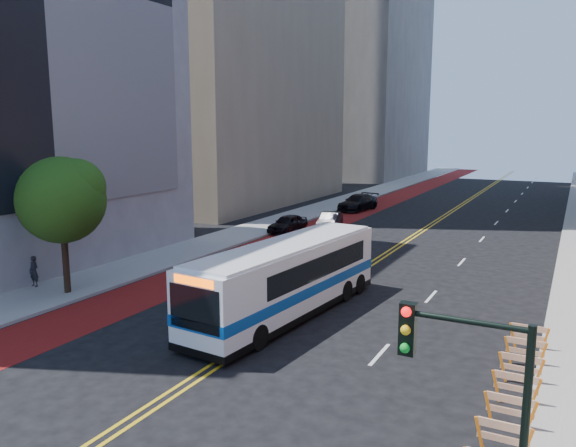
% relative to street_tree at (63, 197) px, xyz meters
% --- Properties ---
extents(ground, '(160.00, 160.00, 0.00)m').
position_rel_street_tree_xyz_m(ground, '(11.24, -6.04, -4.91)').
color(ground, black).
rests_on(ground, ground).
extents(sidewalk_left, '(4.00, 140.00, 0.15)m').
position_rel_street_tree_xyz_m(sidewalk_left, '(-0.76, 23.96, -4.84)').
color(sidewalk_left, gray).
rests_on(sidewalk_left, ground).
extents(bus_lane_paint, '(3.60, 140.00, 0.01)m').
position_rel_street_tree_xyz_m(bus_lane_paint, '(3.14, 23.96, -4.91)').
color(bus_lane_paint, maroon).
rests_on(bus_lane_paint, ground).
extents(center_line_inner, '(0.14, 140.00, 0.01)m').
position_rel_street_tree_xyz_m(center_line_inner, '(11.06, 23.96, -4.91)').
color(center_line_inner, gold).
rests_on(center_line_inner, ground).
extents(center_line_outer, '(0.14, 140.00, 0.01)m').
position_rel_street_tree_xyz_m(center_line_outer, '(11.42, 23.96, -4.91)').
color(center_line_outer, gold).
rests_on(center_line_outer, ground).
extents(lane_dashes, '(0.14, 98.20, 0.01)m').
position_rel_street_tree_xyz_m(lane_dashes, '(16.04, 31.96, -4.90)').
color(lane_dashes, silver).
rests_on(lane_dashes, ground).
extents(construction_barriers, '(1.42, 10.91, 1.00)m').
position_rel_street_tree_xyz_m(construction_barriers, '(20.84, -2.62, -4.24)').
color(construction_barriers, orange).
rests_on(construction_barriers, ground).
extents(street_tree, '(4.20, 4.20, 6.70)m').
position_rel_street_tree_xyz_m(street_tree, '(0.00, 0.00, 0.00)').
color(street_tree, black).
rests_on(street_tree, sidewalk_left).
extents(traffic_signal, '(2.21, 0.34, 5.07)m').
position_rel_street_tree_xyz_m(traffic_signal, '(20.66, -9.55, -1.19)').
color(traffic_signal, black).
rests_on(traffic_signal, sidewalk_right).
extents(transit_bus, '(3.72, 12.14, 3.29)m').
position_rel_street_tree_xyz_m(transit_bus, '(11.06, 2.33, -3.20)').
color(transit_bus, white).
rests_on(transit_bus, ground).
extents(car_a, '(2.03, 4.22, 1.39)m').
position_rel_street_tree_xyz_m(car_a, '(1.94, 19.84, -4.21)').
color(car_a, black).
rests_on(car_a, ground).
extents(car_b, '(2.16, 4.25, 1.34)m').
position_rel_street_tree_xyz_m(car_b, '(4.32, 22.76, -4.24)').
color(car_b, black).
rests_on(car_b, ground).
extents(car_c, '(3.01, 5.70, 1.58)m').
position_rel_street_tree_xyz_m(car_c, '(2.77, 33.43, -4.12)').
color(car_c, black).
rests_on(car_c, ground).
extents(pedestrian, '(0.59, 0.39, 1.59)m').
position_rel_street_tree_xyz_m(pedestrian, '(-2.36, -0.11, -3.97)').
color(pedestrian, black).
rests_on(pedestrian, sidewalk_left).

